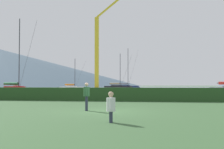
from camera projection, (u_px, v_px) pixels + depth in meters
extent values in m
plane|color=#385B33|center=(104.00, 111.00, 17.04)|extent=(1000.00, 1000.00, 0.00)
cube|color=#8499A8|center=(153.00, 88.00, 152.27)|extent=(320.00, 246.00, 0.00)
cube|color=#284C23|center=(125.00, 94.00, 27.92)|extent=(80.00, 1.20, 1.27)
cube|color=white|center=(73.00, 89.00, 76.06)|extent=(6.73, 2.98, 1.02)
cone|color=white|center=(86.00, 89.00, 75.05)|extent=(1.21, 1.00, 0.87)
cube|color=silver|center=(72.00, 87.00, 76.18)|extent=(2.59, 1.84, 0.65)
cylinder|color=#333338|center=(75.00, 74.00, 76.05)|extent=(0.13, 0.13, 7.70)
cylinder|color=#333338|center=(70.00, 85.00, 76.35)|extent=(2.92, 0.46, 0.11)
cylinder|color=orange|center=(70.00, 85.00, 76.35)|extent=(2.52, 0.70, 0.41)
cylinder|color=#333338|center=(80.00, 74.00, 75.62)|extent=(3.08, 0.39, 7.32)
cube|color=red|center=(17.00, 88.00, 110.18)|extent=(6.18, 3.47, 0.92)
cone|color=red|center=(25.00, 88.00, 108.82)|extent=(1.17, 1.02, 0.78)
cube|color=#A52020|center=(17.00, 87.00, 110.33)|extent=(2.47, 1.93, 0.59)
cylinder|color=#333338|center=(19.00, 77.00, 110.12)|extent=(0.12, 0.12, 8.19)
cylinder|color=#333338|center=(16.00, 85.00, 110.55)|extent=(2.57, 0.78, 0.10)
cylinder|color=tan|center=(16.00, 85.00, 110.55)|extent=(2.26, 0.94, 0.37)
cylinder|color=#333338|center=(22.00, 77.00, 109.55)|extent=(2.70, 0.75, 7.79)
cube|color=navy|center=(126.00, 88.00, 97.48)|extent=(8.29, 4.77, 1.23)
cone|color=navy|center=(139.00, 88.00, 95.57)|extent=(1.58, 1.38, 1.05)
cube|color=#1B2449|center=(125.00, 86.00, 97.69)|extent=(3.32, 2.62, 0.78)
cylinder|color=#333338|center=(128.00, 68.00, 97.42)|extent=(0.16, 0.16, 12.93)
cylinder|color=#333338|center=(123.00, 84.00, 97.99)|extent=(3.43, 1.11, 0.13)
cylinder|color=gray|center=(123.00, 84.00, 97.99)|extent=(3.02, 1.31, 0.49)
cylinder|color=#333338|center=(133.00, 69.00, 96.62)|extent=(3.59, 1.07, 12.29)
cube|color=black|center=(118.00, 88.00, 86.33)|extent=(8.11, 4.28, 1.21)
cone|color=black|center=(132.00, 88.00, 84.70)|extent=(1.52, 1.30, 1.03)
cube|color=black|center=(117.00, 86.00, 86.51)|extent=(3.20, 2.44, 0.77)
cylinder|color=#333338|center=(120.00, 71.00, 86.26)|extent=(0.15, 0.15, 10.02)
cylinder|color=#333338|center=(115.00, 84.00, 86.77)|extent=(3.42, 0.89, 0.13)
cylinder|color=tan|center=(115.00, 84.00, 86.77)|extent=(2.99, 1.12, 0.49)
cylinder|color=#333338|center=(126.00, 71.00, 85.58)|extent=(3.59, 0.84, 9.53)
cube|color=red|center=(16.00, 91.00, 47.16)|extent=(7.39, 3.90, 1.11)
cone|color=red|center=(37.00, 91.00, 45.67)|extent=(1.38, 1.18, 0.94)
cube|color=#A52020|center=(14.00, 88.00, 47.32)|extent=(2.92, 2.22, 0.70)
cylinder|color=#333338|center=(19.00, 54.00, 47.14)|extent=(0.14, 0.14, 11.53)
cylinder|color=#333338|center=(11.00, 84.00, 47.56)|extent=(3.12, 0.81, 0.12)
cylinder|color=#2D7542|center=(11.00, 84.00, 47.56)|extent=(2.72, 1.02, 0.44)
cylinder|color=#333338|center=(28.00, 56.00, 46.52)|extent=(3.27, 0.76, 10.96)
cylinder|color=#2D3347|center=(111.00, 117.00, 11.81)|extent=(0.14, 0.14, 0.45)
cylinder|color=#2D3347|center=(111.00, 117.00, 11.99)|extent=(0.14, 0.14, 0.45)
cylinder|color=silver|center=(111.00, 105.00, 11.92)|extent=(0.36, 0.36, 0.55)
cylinder|color=silver|center=(111.00, 104.00, 11.68)|extent=(0.09, 0.09, 0.49)
cylinder|color=silver|center=(111.00, 103.00, 12.16)|extent=(0.09, 0.09, 0.49)
sphere|color=tan|center=(111.00, 94.00, 11.93)|extent=(0.22, 0.22, 0.22)
cylinder|color=#2D3347|center=(86.00, 104.00, 17.26)|extent=(0.14, 0.14, 0.85)
cylinder|color=#2D3347|center=(87.00, 103.00, 17.44)|extent=(0.14, 0.14, 0.85)
cylinder|color=#33663D|center=(87.00, 92.00, 17.37)|extent=(0.36, 0.36, 0.55)
cylinder|color=#33663D|center=(86.00, 91.00, 17.13)|extent=(0.09, 0.09, 0.50)
cylinder|color=#33663D|center=(87.00, 91.00, 17.61)|extent=(0.09, 0.09, 0.50)
sphere|color=tan|center=(87.00, 85.00, 17.39)|extent=(0.22, 0.22, 0.22)
cube|color=#333338|center=(97.00, 90.00, 65.40)|extent=(2.00, 2.00, 0.80)
cube|color=gold|center=(97.00, 53.00, 65.69)|extent=(0.80, 0.80, 15.80)
cube|color=gold|center=(111.00, 6.00, 65.57)|extent=(6.47, 0.36, 5.20)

